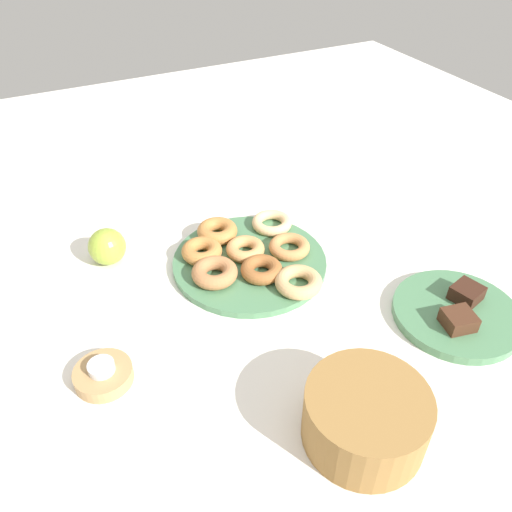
# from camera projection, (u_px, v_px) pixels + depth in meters

# --- Properties ---
(ground_plane) EXTENTS (2.40, 2.40, 0.00)m
(ground_plane) POSITION_uv_depth(u_px,v_px,m) (250.00, 265.00, 1.07)
(ground_plane) COLOR white
(donut_plate) EXTENTS (0.32, 0.32, 0.01)m
(donut_plate) POSITION_uv_depth(u_px,v_px,m) (250.00, 262.00, 1.07)
(donut_plate) COLOR #4C7F56
(donut_plate) RESTS_ON ground_plane
(donut_0) EXTENTS (0.11, 0.11, 0.03)m
(donut_0) POSITION_uv_depth(u_px,v_px,m) (260.00, 270.00, 1.02)
(donut_0) COLOR #995B2D
(donut_0) RESTS_ON donut_plate
(donut_1) EXTENTS (0.11, 0.11, 0.03)m
(donut_1) POSITION_uv_depth(u_px,v_px,m) (215.00, 273.00, 1.01)
(donut_1) COLOR #B27547
(donut_1) RESTS_ON donut_plate
(donut_2) EXTENTS (0.10, 0.10, 0.02)m
(donut_2) POSITION_uv_depth(u_px,v_px,m) (272.00, 223.00, 1.15)
(donut_2) COLOR #EABC84
(donut_2) RESTS_ON donut_plate
(donut_3) EXTENTS (0.11, 0.11, 0.03)m
(donut_3) POSITION_uv_depth(u_px,v_px,m) (202.00, 251.00, 1.06)
(donut_3) COLOR #BC7A3D
(donut_3) RESTS_ON donut_plate
(donut_4) EXTENTS (0.12, 0.12, 0.02)m
(donut_4) POSITION_uv_depth(u_px,v_px,m) (289.00, 247.00, 1.08)
(donut_4) COLOR #C6844C
(donut_4) RESTS_ON donut_plate
(donut_5) EXTENTS (0.12, 0.12, 0.03)m
(donut_5) POSITION_uv_depth(u_px,v_px,m) (217.00, 231.00, 1.12)
(donut_5) COLOR #BC7A3D
(donut_5) RESTS_ON donut_plate
(donut_6) EXTENTS (0.11, 0.11, 0.03)m
(donut_6) POSITION_uv_depth(u_px,v_px,m) (298.00, 282.00, 0.99)
(donut_6) COLOR tan
(donut_6) RESTS_ON donut_plate
(donut_7) EXTENTS (0.09, 0.09, 0.03)m
(donut_7) POSITION_uv_depth(u_px,v_px,m) (245.00, 249.00, 1.07)
(donut_7) COLOR tan
(donut_7) RESTS_ON donut_plate
(cake_plate) EXTENTS (0.23, 0.23, 0.02)m
(cake_plate) POSITION_uv_depth(u_px,v_px,m) (456.00, 314.00, 0.95)
(cake_plate) COLOR #4C7F56
(cake_plate) RESTS_ON ground_plane
(brownie_near) EXTENTS (0.06, 0.06, 0.03)m
(brownie_near) POSITION_uv_depth(u_px,v_px,m) (467.00, 293.00, 0.96)
(brownie_near) COLOR #381E14
(brownie_near) RESTS_ON cake_plate
(brownie_far) EXTENTS (0.06, 0.06, 0.03)m
(brownie_far) POSITION_uv_depth(u_px,v_px,m) (459.00, 320.00, 0.90)
(brownie_far) COLOR #472819
(brownie_far) RESTS_ON cake_plate
(candle_holder) EXTENTS (0.10, 0.10, 0.02)m
(candle_holder) POSITION_uv_depth(u_px,v_px,m) (104.00, 375.00, 0.83)
(candle_holder) COLOR tan
(candle_holder) RESTS_ON ground_plane
(tealight) EXTENTS (0.04, 0.04, 0.01)m
(tealight) POSITION_uv_depth(u_px,v_px,m) (101.00, 367.00, 0.82)
(tealight) COLOR silver
(tealight) RESTS_ON candle_holder
(basket) EXTENTS (0.24, 0.24, 0.09)m
(basket) POSITION_uv_depth(u_px,v_px,m) (366.00, 417.00, 0.73)
(basket) COLOR olive
(basket) RESTS_ON ground_plane
(apple) EXTENTS (0.08, 0.08, 0.08)m
(apple) POSITION_uv_depth(u_px,v_px,m) (107.00, 246.00, 1.06)
(apple) COLOR #93AD38
(apple) RESTS_ON ground_plane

